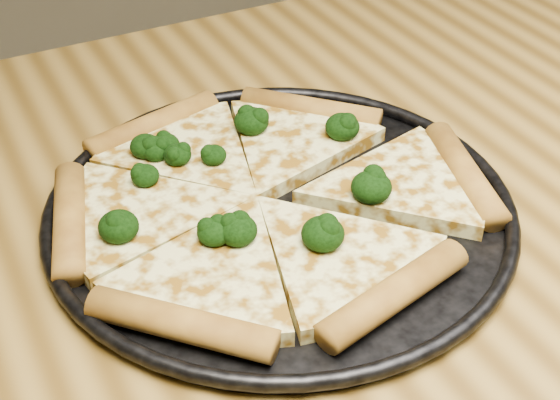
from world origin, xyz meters
name	(u,v)px	position (x,y,z in m)	size (l,w,h in m)	color
dining_table	(443,336)	(0.00, 0.00, 0.66)	(1.20, 0.90, 0.75)	olive
pizza_pan	(280,209)	(-0.10, 0.09, 0.76)	(0.35, 0.35, 0.02)	black
pizza	(263,198)	(-0.11, 0.10, 0.77)	(0.35, 0.32, 0.02)	#E2DD8A
broccoli_florets	(241,177)	(-0.12, 0.12, 0.78)	(0.23, 0.19, 0.02)	black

